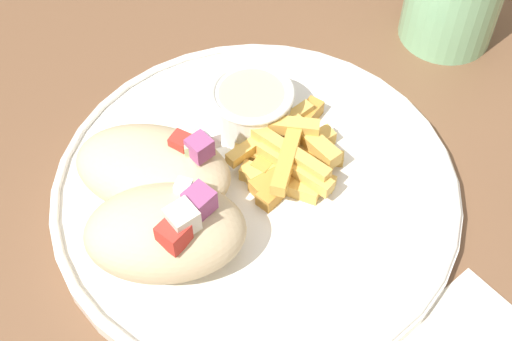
{
  "coord_description": "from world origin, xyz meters",
  "views": [
    {
      "loc": [
        -0.12,
        -0.26,
        1.2
      ],
      "look_at": [
        0.01,
        0.02,
        0.8
      ],
      "focal_mm": 50.0,
      "sensor_mm": 36.0,
      "label": 1
    }
  ],
  "objects_px": {
    "pita_sandwich_near": "(166,232)",
    "sauce_ramekin": "(252,105)",
    "pita_sandwich_far": "(154,168)",
    "fries_pile": "(288,155)",
    "plate": "(256,190)"
  },
  "relations": [
    {
      "from": "pita_sandwich_near",
      "to": "sauce_ramekin",
      "type": "height_order",
      "value": "pita_sandwich_near"
    },
    {
      "from": "pita_sandwich_near",
      "to": "fries_pile",
      "type": "bearing_deg",
      "value": 39.33
    },
    {
      "from": "sauce_ramekin",
      "to": "fries_pile",
      "type": "bearing_deg",
      "value": -80.78
    },
    {
      "from": "pita_sandwich_near",
      "to": "sauce_ramekin",
      "type": "distance_m",
      "value": 0.13
    },
    {
      "from": "plate",
      "to": "pita_sandwich_far",
      "type": "distance_m",
      "value": 0.08
    },
    {
      "from": "sauce_ramekin",
      "to": "pita_sandwich_near",
      "type": "bearing_deg",
      "value": -138.97
    },
    {
      "from": "pita_sandwich_near",
      "to": "pita_sandwich_far",
      "type": "distance_m",
      "value": 0.06
    },
    {
      "from": "pita_sandwich_far",
      "to": "sauce_ramekin",
      "type": "xyz_separation_m",
      "value": [
        0.09,
        0.03,
        -0.0
      ]
    },
    {
      "from": "pita_sandwich_far",
      "to": "fries_pile",
      "type": "distance_m",
      "value": 0.1
    },
    {
      "from": "plate",
      "to": "fries_pile",
      "type": "xyz_separation_m",
      "value": [
        0.03,
        0.01,
        0.02
      ]
    },
    {
      "from": "pita_sandwich_near",
      "to": "plate",
      "type": "bearing_deg",
      "value": 39.96
    },
    {
      "from": "fries_pile",
      "to": "sauce_ramekin",
      "type": "height_order",
      "value": "sauce_ramekin"
    },
    {
      "from": "pita_sandwich_near",
      "to": "sauce_ramekin",
      "type": "xyz_separation_m",
      "value": [
        0.1,
        0.09,
        -0.01
      ]
    },
    {
      "from": "pita_sandwich_far",
      "to": "sauce_ramekin",
      "type": "relative_size",
      "value": 2.03
    },
    {
      "from": "pita_sandwich_near",
      "to": "fries_pile",
      "type": "distance_m",
      "value": 0.12
    }
  ]
}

